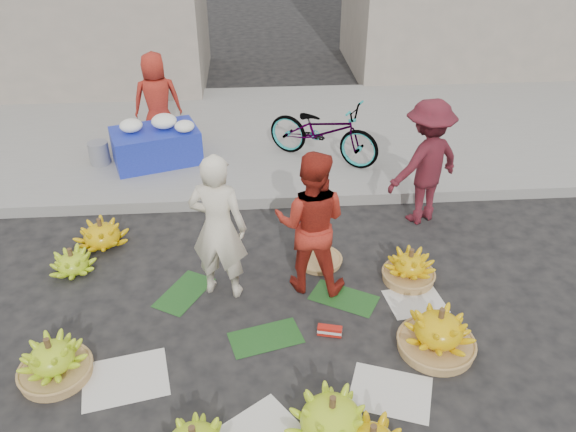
{
  "coord_description": "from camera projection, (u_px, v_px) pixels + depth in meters",
  "views": [
    {
      "loc": [
        -0.17,
        -3.96,
        3.68
      ],
      "look_at": [
        0.17,
        0.77,
        0.7
      ],
      "focal_mm": 35.0,
      "sensor_mm": 36.0,
      "label": 1
    }
  ],
  "objects": [
    {
      "name": "ground",
      "position": [
        276.0,
        322.0,
        5.31
      ],
      "size": [
        80.0,
        80.0,
        0.0
      ],
      "primitive_type": "plane",
      "color": "black",
      "rests_on": "ground"
    },
    {
      "name": "curb",
      "position": [
        266.0,
        199.0,
        7.13
      ],
      "size": [
        40.0,
        0.25,
        0.15
      ],
      "primitive_type": "cube",
      "color": "gray",
      "rests_on": "ground"
    },
    {
      "name": "sidewalk",
      "position": [
        261.0,
        133.0,
        8.92
      ],
      "size": [
        40.0,
        4.0,
        0.12
      ],
      "primitive_type": "cube",
      "color": "gray",
      "rests_on": "ground"
    },
    {
      "name": "newspaper_scatter",
      "position": [
        281.0,
        389.0,
        4.64
      ],
      "size": [
        3.2,
        1.8,
        0.0
      ],
      "primitive_type": null,
      "color": "silver",
      "rests_on": "ground"
    },
    {
      "name": "banana_leaves",
      "position": [
        264.0,
        308.0,
        5.48
      ],
      "size": [
        2.0,
        1.0,
        0.0
      ],
      "primitive_type": null,
      "color": "#164417",
      "rests_on": "ground"
    },
    {
      "name": "banana_bunch_0",
      "position": [
        53.0,
        360.0,
        4.67
      ],
      "size": [
        0.59,
        0.59,
        0.42
      ],
      "rotation": [
        0.0,
        0.0,
        0.13
      ],
      "color": "#9D7442",
      "rests_on": "ground"
    },
    {
      "name": "banana_bunch_2",
      "position": [
        332.0,
        418.0,
        4.18
      ],
      "size": [
        0.77,
        0.77,
        0.41
      ],
      "rotation": [
        0.0,
        0.0,
        -0.18
      ],
      "color": "#8CBE1B",
      "rests_on": "ground"
    },
    {
      "name": "banana_bunch_4",
      "position": [
        438.0,
        332.0,
        4.92
      ],
      "size": [
        0.67,
        0.67,
        0.46
      ],
      "rotation": [
        0.0,
        0.0,
        -0.03
      ],
      "color": "#9D7442",
      "rests_on": "ground"
    },
    {
      "name": "banana_bunch_5",
      "position": [
        409.0,
        268.0,
        5.78
      ],
      "size": [
        0.58,
        0.58,
        0.38
      ],
      "rotation": [
        0.0,
        0.0,
        -0.39
      ],
      "color": "#9D7442",
      "rests_on": "ground"
    },
    {
      "name": "banana_bunch_6",
      "position": [
        72.0,
        262.0,
        5.91
      ],
      "size": [
        0.57,
        0.57,
        0.3
      ],
      "rotation": [
        0.0,
        0.0,
        0.33
      ],
      "color": "#8CBE1B",
      "rests_on": "ground"
    },
    {
      "name": "banana_bunch_7",
      "position": [
        102.0,
        234.0,
        6.31
      ],
      "size": [
        0.64,
        0.64,
        0.35
      ],
      "rotation": [
        0.0,
        0.0,
        -0.16
      ],
      "color": "yellow",
      "rests_on": "ground"
    },
    {
      "name": "basket_spare",
      "position": [
        319.0,
        260.0,
        6.1
      ],
      "size": [
        0.5,
        0.5,
        0.05
      ],
      "primitive_type": "cylinder",
      "rotation": [
        0.0,
        0.0,
        -0.04
      ],
      "color": "#9D7442",
      "rests_on": "ground"
    },
    {
      "name": "incense_stack",
      "position": [
        330.0,
        331.0,
        5.15
      ],
      "size": [
        0.23,
        0.12,
        0.09
      ],
      "primitive_type": "cube",
      "rotation": [
        0.0,
        0.0,
        -0.25
      ],
      "color": "red",
      "rests_on": "ground"
    },
    {
      "name": "vendor_cream",
      "position": [
        218.0,
        228.0,
        5.31
      ],
      "size": [
        0.63,
        0.5,
        1.53
      ],
      "primitive_type": "imported",
      "rotation": [
        0.0,
        0.0,
        2.88
      ],
      "color": "#EDE3C7",
      "rests_on": "ground"
    },
    {
      "name": "vendor_red",
      "position": [
        311.0,
        223.0,
        5.41
      ],
      "size": [
        0.85,
        0.73,
        1.5
      ],
      "primitive_type": "imported",
      "rotation": [
        0.0,
        0.0,
        2.89
      ],
      "color": "#B72D1C",
      "rests_on": "ground"
    },
    {
      "name": "man_striped",
      "position": [
        426.0,
        163.0,
        6.48
      ],
      "size": [
        1.13,
        0.94,
        1.52
      ],
      "primitive_type": "imported",
      "rotation": [
        0.0,
        0.0,
        3.61
      ],
      "color": "maroon",
      "rests_on": "ground"
    },
    {
      "name": "flower_table",
      "position": [
        156.0,
        143.0,
        7.79
      ],
      "size": [
        1.32,
        1.04,
        0.67
      ],
      "rotation": [
        0.0,
        0.0,
        0.32
      ],
      "color": "#1927A6",
      "rests_on": "sidewalk"
    },
    {
      "name": "grey_bucket",
      "position": [
        99.0,
        153.0,
        7.8
      ],
      "size": [
        0.28,
        0.28,
        0.32
      ],
      "primitive_type": "cylinder",
      "color": "slate",
      "rests_on": "sidewalk"
    },
    {
      "name": "flower_vendor",
      "position": [
        157.0,
        101.0,
        8.02
      ],
      "size": [
        0.74,
        0.55,
        1.39
      ],
      "primitive_type": "imported",
      "rotation": [
        0.0,
        0.0,
        3.3
      ],
      "color": "#B72D1C",
      "rests_on": "sidewalk"
    },
    {
      "name": "bicycle",
      "position": [
        323.0,
        131.0,
        7.76
      ],
      "size": [
        1.36,
        1.71,
        0.87
      ],
      "primitive_type": "imported",
      "rotation": [
        0.0,
        0.0,
        1.02
      ],
      "color": "gray",
      "rests_on": "sidewalk"
    }
  ]
}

